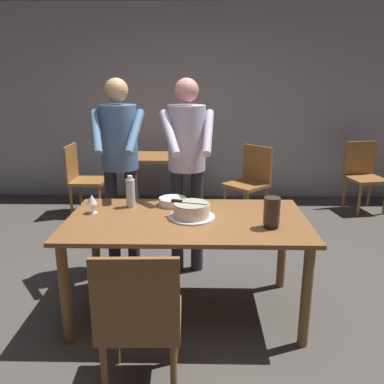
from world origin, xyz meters
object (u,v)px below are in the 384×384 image
at_px(water_bottle, 131,193).
at_px(background_chair_2, 250,179).
at_px(cake_on_platter, 192,211).
at_px(person_cutting_cake, 187,156).
at_px(hurricane_lamp, 272,212).
at_px(background_chair_1, 363,173).
at_px(chair_near_side, 139,318).
at_px(cake_knife, 182,202).
at_px(background_chair_0, 82,176).
at_px(person_standing_beside, 119,155).
at_px(wine_glass_near, 92,200).
at_px(main_dining_table, 187,231).
at_px(background_table, 165,167).
at_px(plate_stack, 173,202).

xyz_separation_m(water_bottle, background_chair_2, (1.16, 1.91, -0.37)).
relative_size(cake_on_platter, person_cutting_cake, 0.20).
xyz_separation_m(hurricane_lamp, background_chair_1, (1.69, 2.69, -0.37)).
bearing_deg(chair_near_side, background_chair_2, 72.56).
height_order(cake_knife, background_chair_0, background_chair_0).
relative_size(cake_knife, background_chair_0, 0.30).
distance_m(person_standing_beside, background_chair_0, 1.86).
bearing_deg(chair_near_side, person_standing_beside, 103.85).
relative_size(wine_glass_near, water_bottle, 0.58).
bearing_deg(background_chair_2, main_dining_table, -108.41).
distance_m(hurricane_lamp, chair_near_side, 1.11).
bearing_deg(hurricane_lamp, water_bottle, 157.29).
distance_m(person_cutting_cake, background_table, 1.87).
relative_size(wine_glass_near, chair_near_side, 0.16).
height_order(wine_glass_near, background_chair_1, background_chair_1).
relative_size(main_dining_table, cake_knife, 6.47).
height_order(cake_on_platter, plate_stack, cake_on_platter).
distance_m(main_dining_table, cake_knife, 0.22).
xyz_separation_m(plate_stack, background_chair_0, (-1.31, 1.97, -0.29)).
distance_m(wine_glass_near, background_table, 2.38).
bearing_deg(background_chair_0, background_table, 9.21).
bearing_deg(background_chair_1, background_table, -178.28).
distance_m(plate_stack, person_cutting_cake, 0.49).
xyz_separation_m(cake_knife, plate_stack, (-0.09, 0.27, -0.09)).
bearing_deg(person_standing_beside, background_chair_2, 47.65).
height_order(plate_stack, water_bottle, water_bottle).
distance_m(cake_on_platter, water_bottle, 0.54).
relative_size(plate_stack, water_bottle, 0.88).
bearing_deg(person_standing_beside, person_cutting_cake, -2.92).
distance_m(water_bottle, background_chair_2, 2.27).
distance_m(cake_on_platter, background_chair_0, 2.71).
xyz_separation_m(cake_on_platter, water_bottle, (-0.48, 0.24, 0.06)).
xyz_separation_m(cake_knife, background_chair_0, (-1.39, 2.24, -0.37)).
height_order(hurricane_lamp, background_chair_2, hurricane_lamp).
height_order(chair_near_side, background_chair_1, same).
xyz_separation_m(cake_on_platter, background_chair_2, (0.69, 2.15, -0.31)).
xyz_separation_m(cake_on_platter, person_cutting_cake, (-0.05, 0.67, 0.27)).
distance_m(hurricane_lamp, background_chair_2, 2.37).
bearing_deg(person_cutting_cake, cake_on_platter, -85.35).
bearing_deg(water_bottle, person_standing_beside, 110.02).
bearing_deg(background_chair_0, water_bottle, -64.01).
bearing_deg(person_standing_beside, background_chair_1, 32.26).
distance_m(hurricane_lamp, person_cutting_cake, 1.06).
xyz_separation_m(background_chair_0, background_chair_2, (2.15, -0.11, 0.00)).
height_order(wine_glass_near, background_table, wine_glass_near).
xyz_separation_m(plate_stack, water_bottle, (-0.32, -0.05, 0.08)).
distance_m(main_dining_table, cake_on_platter, 0.16).
bearing_deg(cake_knife, person_cutting_cake, 88.69).
relative_size(hurricane_lamp, background_chair_1, 0.23).
bearing_deg(water_bottle, cake_on_platter, -27.02).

